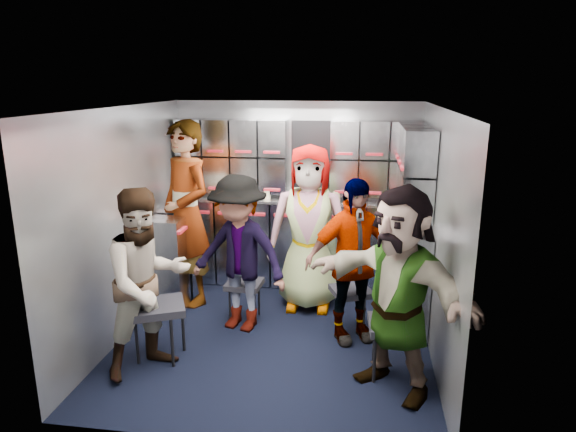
# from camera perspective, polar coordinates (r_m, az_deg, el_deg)

# --- Properties ---
(floor) EXTENTS (3.00, 3.00, 0.00)m
(floor) POSITION_cam_1_polar(r_m,az_deg,el_deg) (4.95, -1.41, -13.11)
(floor) COLOR black
(floor) RESTS_ON ground
(wall_back) EXTENTS (2.80, 0.04, 2.10)m
(wall_back) POSITION_cam_1_polar(r_m,az_deg,el_deg) (6.00, 0.97, 2.59)
(wall_back) COLOR gray
(wall_back) RESTS_ON ground
(wall_left) EXTENTS (0.04, 3.00, 2.10)m
(wall_left) POSITION_cam_1_polar(r_m,az_deg,el_deg) (4.99, -17.56, -0.64)
(wall_left) COLOR gray
(wall_left) RESTS_ON ground
(wall_right) EXTENTS (0.04, 3.00, 2.10)m
(wall_right) POSITION_cam_1_polar(r_m,az_deg,el_deg) (4.54, 16.21, -2.03)
(wall_right) COLOR gray
(wall_right) RESTS_ON ground
(ceiling) EXTENTS (2.80, 3.00, 0.02)m
(ceiling) POSITION_cam_1_polar(r_m,az_deg,el_deg) (4.38, -1.59, 11.94)
(ceiling) COLOR silver
(ceiling) RESTS_ON wall_back
(cart_bank_back) EXTENTS (2.68, 0.38, 0.99)m
(cart_bank_back) POSITION_cam_1_polar(r_m,az_deg,el_deg) (5.94, 0.68, -3.07)
(cart_bank_back) COLOR #8E929C
(cart_bank_back) RESTS_ON ground
(cart_bank_left) EXTENTS (0.38, 0.76, 0.99)m
(cart_bank_left) POSITION_cam_1_polar(r_m,az_deg,el_deg) (5.55, -12.67, -4.73)
(cart_bank_left) COLOR #8E929C
(cart_bank_left) RESTS_ON ground
(counter) EXTENTS (2.68, 0.42, 0.03)m
(counter) POSITION_cam_1_polar(r_m,az_deg,el_deg) (5.80, 0.70, 1.82)
(counter) COLOR silver
(counter) RESTS_ON cart_bank_back
(locker_bank_back) EXTENTS (2.68, 0.28, 0.82)m
(locker_bank_back) POSITION_cam_1_polar(r_m,az_deg,el_deg) (5.77, 0.79, 6.55)
(locker_bank_back) COLOR #8E929C
(locker_bank_back) RESTS_ON wall_back
(locker_bank_right) EXTENTS (0.28, 1.00, 0.82)m
(locker_bank_right) POSITION_cam_1_polar(r_m,az_deg,el_deg) (5.10, 13.89, 5.03)
(locker_bank_right) COLOR #8E929C
(locker_bank_right) RESTS_ON wall_right
(right_cabinet) EXTENTS (0.28, 1.20, 1.00)m
(right_cabinet) POSITION_cam_1_polar(r_m,az_deg,el_deg) (5.26, 13.32, -5.84)
(right_cabinet) COLOR #8E929C
(right_cabinet) RESTS_ON ground
(coffee_niche) EXTENTS (0.46, 0.16, 0.84)m
(coffee_niche) POSITION_cam_1_polar(r_m,az_deg,el_deg) (5.81, 2.64, 6.40)
(coffee_niche) COLOR black
(coffee_niche) RESTS_ON wall_back
(red_latch_strip) EXTENTS (2.60, 0.02, 0.03)m
(red_latch_strip) POSITION_cam_1_polar(r_m,az_deg,el_deg) (5.64, 0.42, 0.03)
(red_latch_strip) COLOR maroon
(red_latch_strip) RESTS_ON cart_bank_back
(jump_seat_near_left) EXTENTS (0.55, 0.54, 0.50)m
(jump_seat_near_left) POSITION_cam_1_polar(r_m,az_deg,el_deg) (4.54, -14.16, -10.11)
(jump_seat_near_left) COLOR black
(jump_seat_near_left) RESTS_ON ground
(jump_seat_mid_left) EXTENTS (0.35, 0.34, 0.40)m
(jump_seat_mid_left) POSITION_cam_1_polar(r_m,az_deg,el_deg) (5.14, -4.88, -7.75)
(jump_seat_mid_left) COLOR black
(jump_seat_mid_left) RESTS_ON ground
(jump_seat_center) EXTENTS (0.37, 0.36, 0.43)m
(jump_seat_center) POSITION_cam_1_polar(r_m,az_deg,el_deg) (5.57, 2.48, -5.60)
(jump_seat_center) COLOR black
(jump_seat_center) RESTS_ON ground
(jump_seat_mid_right) EXTENTS (0.45, 0.44, 0.42)m
(jump_seat_mid_right) POSITION_cam_1_polar(r_m,az_deg,el_deg) (4.95, 7.02, -8.51)
(jump_seat_mid_right) COLOR black
(jump_seat_mid_right) RESTS_ON ground
(jump_seat_near_right) EXTENTS (0.42, 0.40, 0.47)m
(jump_seat_near_right) POSITION_cam_1_polar(r_m,az_deg,el_deg) (4.25, 11.71, -12.12)
(jump_seat_near_right) COLOR black
(jump_seat_near_right) RESTS_ON ground
(attendant_standing) EXTENTS (0.84, 0.80, 1.94)m
(attendant_standing) POSITION_cam_1_polar(r_m,az_deg,el_deg) (5.45, -11.22, 0.23)
(attendant_standing) COLOR black
(attendant_standing) RESTS_ON ground
(attendant_arc_a) EXTENTS (0.92, 0.94, 1.53)m
(attendant_arc_a) POSITION_cam_1_polar(r_m,az_deg,el_deg) (4.26, -15.36, -7.10)
(attendant_arc_a) COLOR black
(attendant_arc_a) RESTS_ON ground
(attendant_arc_b) EXTENTS (1.08, 0.81, 1.50)m
(attendant_arc_b) POSITION_cam_1_polar(r_m,az_deg,el_deg) (4.83, -5.47, -4.21)
(attendant_arc_b) COLOR black
(attendant_arc_b) RESTS_ON ground
(attendant_arc_c) EXTENTS (0.85, 0.57, 1.71)m
(attendant_arc_c) POSITION_cam_1_polar(r_m,az_deg,el_deg) (5.25, 2.33, -1.38)
(attendant_arc_c) COLOR black
(attendant_arc_c) RESTS_ON ground
(attendant_arc_d) EXTENTS (0.96, 0.72, 1.51)m
(attendant_arc_d) POSITION_cam_1_polar(r_m,az_deg,el_deg) (4.64, 7.11, -4.99)
(attendant_arc_d) COLOR black
(attendant_arc_d) RESTS_ON ground
(attendant_arc_e) EXTENTS (1.45, 1.33, 1.62)m
(attendant_arc_e) POSITION_cam_1_polar(r_m,az_deg,el_deg) (3.92, 12.14, -8.20)
(attendant_arc_e) COLOR black
(attendant_arc_e) RESTS_ON ground
(bottle_left) EXTENTS (0.06, 0.06, 0.28)m
(bottle_left) POSITION_cam_1_polar(r_m,az_deg,el_deg) (5.83, -5.47, 3.37)
(bottle_left) COLOR white
(bottle_left) RESTS_ON counter
(bottle_mid) EXTENTS (0.07, 0.07, 0.22)m
(bottle_mid) POSITION_cam_1_polar(r_m,az_deg,el_deg) (5.82, -4.40, 3.08)
(bottle_mid) COLOR white
(bottle_mid) RESTS_ON counter
(bottle_right) EXTENTS (0.06, 0.06, 0.25)m
(bottle_right) POSITION_cam_1_polar(r_m,az_deg,el_deg) (5.68, 11.73, 2.69)
(bottle_right) COLOR white
(bottle_right) RESTS_ON counter
(cup_left) EXTENTS (0.08, 0.08, 0.11)m
(cup_left) POSITION_cam_1_polar(r_m,az_deg,el_deg) (5.77, -2.34, 2.45)
(cup_left) COLOR tan
(cup_left) RESTS_ON counter
(cup_right) EXTENTS (0.09, 0.09, 0.11)m
(cup_right) POSITION_cam_1_polar(r_m,az_deg,el_deg) (5.68, 5.39, 2.20)
(cup_right) COLOR tan
(cup_right) RESTS_ON counter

